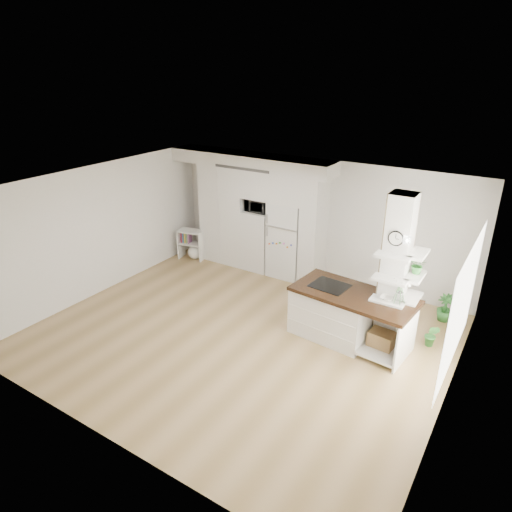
{
  "coord_description": "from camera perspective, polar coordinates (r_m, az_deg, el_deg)",
  "views": [
    {
      "loc": [
        4.03,
        -5.82,
        4.56
      ],
      "look_at": [
        -0.24,
        0.9,
        1.17
      ],
      "focal_mm": 32.0,
      "sensor_mm": 36.0,
      "label": 1
    }
  ],
  "objects": [
    {
      "name": "floor",
      "position": [
        8.42,
        -1.94,
        -9.76
      ],
      "size": [
        7.0,
        6.0,
        0.01
      ],
      "primitive_type": "cube",
      "color": "tan",
      "rests_on": "ground"
    },
    {
      "name": "decor_bowl",
      "position": [
        7.8,
        16.02,
        -5.08
      ],
      "size": [
        0.22,
        0.22,
        0.05
      ],
      "primitive_type": "imported",
      "color": "white",
      "rests_on": "column"
    },
    {
      "name": "kitchen_island",
      "position": [
        8.25,
        10.4,
        -6.93
      ],
      "size": [
        2.18,
        1.19,
        1.51
      ],
      "rotation": [
        0.0,
        0.0,
        -0.1
      ],
      "color": "white",
      "rests_on": "floor"
    },
    {
      "name": "floor_plant_a",
      "position": [
        8.54,
        21.12,
        -9.23
      ],
      "size": [
        0.26,
        0.22,
        0.44
      ],
      "primitive_type": "imported",
      "rotation": [
        0.0,
        0.0,
        -0.11
      ],
      "color": "#2D722D",
      "rests_on": "floor"
    },
    {
      "name": "refrigerator",
      "position": [
        10.32,
        3.98,
        2.09
      ],
      "size": [
        0.78,
        0.69,
        1.75
      ],
      "color": "white",
      "rests_on": "floor"
    },
    {
      "name": "window",
      "position": [
        6.86,
        24.37,
        -5.67
      ],
      "size": [
        0.0,
        2.4,
        2.4
      ],
      "primitive_type": "plane",
      "rotation": [
        1.57,
        0.0,
        -1.57
      ],
      "color": "white",
      "rests_on": "room"
    },
    {
      "name": "shelf_plant",
      "position": [
        7.86,
        19.59,
        -1.07
      ],
      "size": [
        0.27,
        0.23,
        0.3
      ],
      "primitive_type": "imported",
      "color": "#2D722D",
      "rests_on": "column"
    },
    {
      "name": "cabinet_wall",
      "position": [
        10.55,
        -0.39,
        6.23
      ],
      "size": [
        4.0,
        0.71,
        2.7
      ],
      "color": "white",
      "rests_on": "floor"
    },
    {
      "name": "column",
      "position": [
        7.83,
        17.35,
        -2.26
      ],
      "size": [
        0.69,
        0.9,
        2.7
      ],
      "color": "silver",
      "rests_on": "floor"
    },
    {
      "name": "room",
      "position": [
        7.58,
        -2.12,
        2.12
      ],
      "size": [
        7.04,
        6.04,
        2.72
      ],
      "color": "white",
      "rests_on": "ground"
    },
    {
      "name": "floor_plant_b",
      "position": [
        9.42,
        22.56,
        -6.0
      ],
      "size": [
        0.33,
        0.33,
        0.54
      ],
      "primitive_type": "imported",
      "rotation": [
        0.0,
        0.0,
        -0.09
      ],
      "color": "#2D722D",
      "rests_on": "floor"
    },
    {
      "name": "microwave",
      "position": [
        10.41,
        0.28,
        6.36
      ],
      "size": [
        0.54,
        0.37,
        0.3
      ],
      "primitive_type": "imported",
      "color": "#2D2D2D",
      "rests_on": "cabinet_wall"
    },
    {
      "name": "pendant_light",
      "position": [
        6.85,
        10.38,
        1.81
      ],
      "size": [
        0.12,
        0.12,
        0.1
      ],
      "primitive_type": "cylinder",
      "color": "white",
      "rests_on": "room"
    },
    {
      "name": "bookshelf",
      "position": [
        11.49,
        -7.91,
        1.19
      ],
      "size": [
        0.69,
        0.49,
        0.74
      ],
      "rotation": [
        0.0,
        0.0,
        0.22
      ],
      "color": "white",
      "rests_on": "floor"
    }
  ]
}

